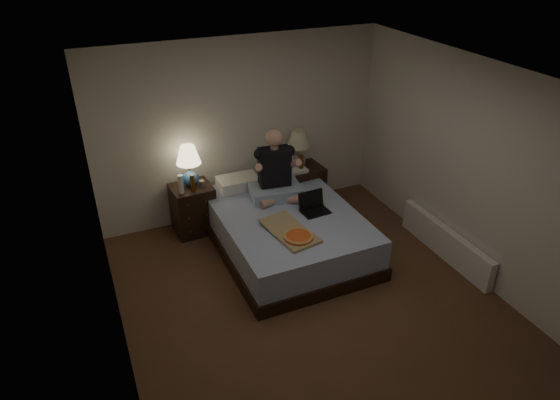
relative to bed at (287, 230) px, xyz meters
name	(u,v)px	position (x,y,z in m)	size (l,w,h in m)	color
floor	(312,302)	(-0.17, -1.08, -0.27)	(4.00, 4.50, 0.00)	brown
ceiling	(321,82)	(-0.17, -1.08, 2.23)	(4.00, 4.50, 0.00)	white
wall_back	(240,130)	(-0.17, 1.17, 0.98)	(4.00, 2.50, 0.00)	beige
wall_front	(477,367)	(-0.17, -3.33, 0.98)	(4.00, 2.50, 0.00)	beige
wall_left	(108,252)	(-2.17, -1.08, 0.98)	(4.50, 2.50, 0.00)	beige
wall_right	(473,171)	(1.83, -1.08, 0.98)	(4.50, 2.50, 0.00)	beige
bed	(287,230)	(0.00, 0.00, 0.00)	(1.64, 2.18, 0.55)	#5A77B5
nightstand_left	(193,209)	(-0.98, 0.90, 0.07)	(0.52, 0.47, 0.68)	black
nightstand_right	(304,187)	(0.68, 0.89, 0.05)	(0.50, 0.45, 0.65)	black
lamp_left	(189,166)	(-0.97, 0.94, 0.68)	(0.32, 0.32, 0.56)	#2A5B9C
lamp_right	(298,149)	(0.59, 0.93, 0.66)	(0.32, 0.32, 0.56)	gray
water_bottle	(181,184)	(-1.13, 0.78, 0.53)	(0.07, 0.07, 0.25)	white
soda_can	(202,184)	(-0.85, 0.82, 0.45)	(0.07, 0.07, 0.10)	#A7A7A3
beer_bottle_left	(193,183)	(-0.98, 0.77, 0.52)	(0.06, 0.06, 0.23)	#60340D
beer_bottle_right	(301,164)	(0.58, 0.80, 0.49)	(0.06, 0.06, 0.23)	#5D310D
person	(275,165)	(0.03, 0.42, 0.74)	(0.66, 0.52, 0.93)	black
laptop	(316,204)	(0.33, -0.15, 0.39)	(0.34, 0.28, 0.24)	black
pizza_box	(298,237)	(-0.13, -0.62, 0.31)	(0.40, 0.76, 0.08)	tan
radiator	(445,243)	(1.76, -0.95, -0.07)	(0.10, 1.60, 0.40)	white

